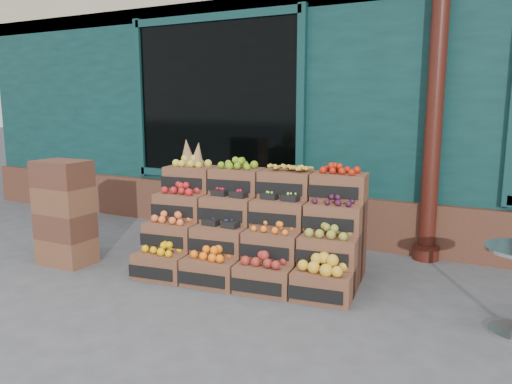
% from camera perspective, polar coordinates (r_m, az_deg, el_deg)
% --- Properties ---
extents(ground, '(60.00, 60.00, 0.00)m').
position_cam_1_polar(ground, '(4.38, -2.03, -12.70)').
color(ground, '#4C4C4F').
rests_on(ground, ground).
extents(shop_facade, '(12.00, 6.24, 4.80)m').
position_cam_1_polar(shop_facade, '(8.86, 15.15, 14.35)').
color(shop_facade, '#0E312F').
rests_on(shop_facade, ground).
extents(crate_display, '(2.24, 1.31, 1.33)m').
position_cam_1_polar(crate_display, '(5.00, -0.29, -4.81)').
color(crate_display, brown).
rests_on(crate_display, ground).
extents(spare_crates, '(0.56, 0.39, 1.11)m').
position_cam_1_polar(spare_crates, '(5.66, -21.03, -2.21)').
color(spare_crates, brown).
rests_on(spare_crates, ground).
extents(shopkeeper, '(0.76, 0.61, 1.81)m').
position_cam_1_polar(shopkeeper, '(7.28, -4.13, 3.90)').
color(shopkeeper, '#1D6526').
rests_on(shopkeeper, ground).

